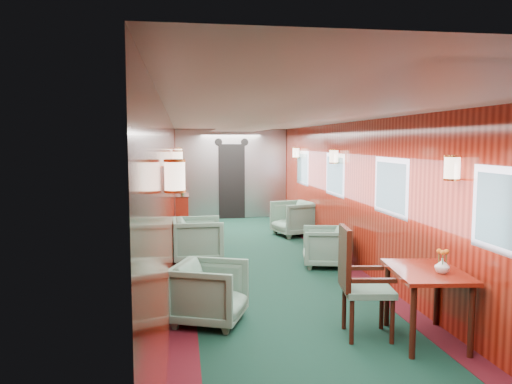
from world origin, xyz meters
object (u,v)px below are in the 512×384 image
at_px(side_chair, 357,278).
at_px(armchair_left_near, 210,293).
at_px(armchair_left_far, 198,240).
at_px(credenza, 182,213).
at_px(armchair_right_far, 294,218).
at_px(armchair_right_near, 325,247).
at_px(dining_table, 427,281).

bearing_deg(side_chair, armchair_left_near, 165.35).
height_order(armchair_left_near, armchair_left_far, armchair_left_far).
xyz_separation_m(credenza, armchair_left_near, (0.29, -5.85, -0.09)).
distance_m(side_chair, armchair_left_far, 3.90).
relative_size(armchair_left_far, armchair_right_far, 1.01).
height_order(armchair_left_near, armchair_right_far, armchair_right_far).
bearing_deg(armchair_right_far, side_chair, -22.50).
bearing_deg(armchair_right_near, dining_table, 15.12).
height_order(dining_table, armchair_right_far, armchair_right_far).
relative_size(credenza, armchair_left_far, 1.35).
relative_size(dining_table, armchair_left_far, 1.28).
xyz_separation_m(credenza, armchair_left_far, (0.26, -2.92, -0.06)).
xyz_separation_m(armchair_left_near, armchair_right_far, (2.15, 5.06, 0.03)).
relative_size(armchair_left_near, armchair_left_far, 0.91).
bearing_deg(armchair_left_far, dining_table, -151.05).
xyz_separation_m(side_chair, armchair_left_far, (-1.55, 3.57, -0.25)).
bearing_deg(armchair_left_far, armchair_right_near, -107.87).
height_order(credenza, armchair_right_far, credenza).
distance_m(side_chair, credenza, 6.74).
height_order(side_chair, armchair_right_near, side_chair).
bearing_deg(armchair_right_near, side_chair, 2.45).
bearing_deg(side_chair, armchair_left_far, 121.45).
distance_m(side_chair, armchair_right_far, 5.73).
distance_m(credenza, armchair_right_far, 2.57).
bearing_deg(armchair_right_near, armchair_left_near, -28.89).
bearing_deg(armchair_right_near, armchair_right_far, -169.77).
bearing_deg(armchair_right_far, dining_table, -15.80).
height_order(dining_table, side_chair, side_chair).
xyz_separation_m(armchair_left_near, armchair_left_far, (-0.03, 2.93, 0.03)).
height_order(armchair_left_far, armchair_right_near, armchair_left_far).
bearing_deg(dining_table, armchair_left_near, 166.10).
bearing_deg(armchair_left_near, armchair_right_near, -19.99).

